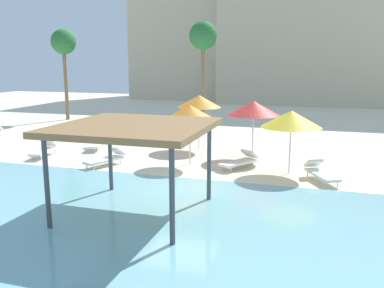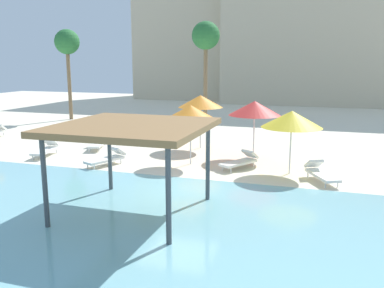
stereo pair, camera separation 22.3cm
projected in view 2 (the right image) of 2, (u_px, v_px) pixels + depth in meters
The scene contains 16 objects.
ground_plane at pixel (179, 191), 14.63m from camera, with size 80.00×80.00×0.00m, color beige.
lagoon_water at pixel (105, 255), 9.73m from camera, with size 44.00×13.50×0.04m, color #7AB7C1.
shade_pavilion at pixel (133, 130), 11.99m from camera, with size 4.27×4.27×2.73m.
beach_umbrella_yellow_0 at pixel (292, 119), 16.45m from camera, with size 2.44×2.44×2.58m.
beach_umbrella_orange_1 at pixel (200, 101), 21.34m from camera, with size 2.31×2.31×2.80m.
beach_umbrella_red_2 at pixel (255, 108), 19.13m from camera, with size 2.42×2.42×2.71m.
beach_umbrella_orange_5 at pixel (191, 112), 17.99m from camera, with size 2.06×2.06×2.64m.
lounge_chair_0 at pixel (98, 142), 21.66m from camera, with size 1.18×1.99×0.74m.
lounge_chair_1 at pixel (108, 158), 18.18m from camera, with size 1.29×1.98×0.74m.
lounge_chair_3 at pixel (46, 149), 20.02m from camera, with size 0.94×1.97×0.74m.
lounge_chair_5 at pixel (241, 161), 17.65m from camera, with size 1.48×1.94×0.74m.
lounge_chair_6 at pixel (320, 173), 15.77m from camera, with size 1.41×1.96×0.74m.
palm_tree_1 at pixel (206, 39), 27.88m from camera, with size 1.90×1.90×7.18m.
palm_tree_2 at pixel (67, 44), 31.58m from camera, with size 1.90×1.90×6.93m.
hotel_block_0 at pixel (214, 30), 50.82m from camera, with size 17.30×10.49×16.69m, color beige.
hotel_block_1 at pixel (340, 25), 43.77m from camera, with size 23.67×9.64×16.67m, color beige.
Camera 2 is at (4.70, -13.22, 4.51)m, focal length 38.60 mm.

